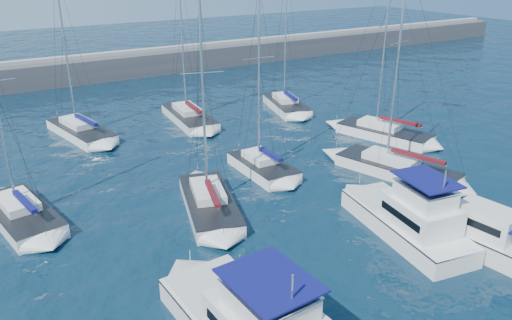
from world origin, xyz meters
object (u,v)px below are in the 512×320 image
sailboat_mid_d (397,168)px  sailboat_back_b (189,117)px  sailboat_mid_a (22,214)px  sailboat_back_c (286,105)px  motor_yacht_stbd_outer (474,233)px  sailboat_mid_b (209,203)px  motor_yacht_stbd_inner (410,221)px  sailboat_back_a (81,131)px  sailboat_mid_e (384,133)px  sailboat_mid_c (263,166)px

sailboat_mid_d → sailboat_back_b: size_ratio=1.03×
sailboat_mid_a → sailboat_back_c: size_ratio=0.90×
motor_yacht_stbd_outer → sailboat_mid_b: (-11.15, 12.15, -0.42)m
motor_yacht_stbd_inner → sailboat_back_a: size_ratio=0.63×
sailboat_mid_e → sailboat_back_b: bearing=115.8°
motor_yacht_stbd_inner → sailboat_mid_b: bearing=142.7°
motor_yacht_stbd_outer → sailboat_mid_b: bearing=124.9°
sailboat_mid_d → motor_yacht_stbd_inner: bearing=-148.2°
sailboat_back_a → sailboat_back_b: bearing=-18.3°
motor_yacht_stbd_outer → sailboat_back_b: (-4.32, 30.58, -0.42)m
sailboat_mid_b → sailboat_back_c: bearing=59.5°
motor_yacht_stbd_inner → sailboat_back_c: (8.95, 26.15, -0.59)m
sailboat_mid_c → sailboat_back_b: bearing=88.9°
motor_yacht_stbd_inner → sailboat_back_c: size_ratio=0.61×
sailboat_mid_c → sailboat_back_c: (11.40, 13.31, 0.00)m
sailboat_mid_a → sailboat_mid_c: bearing=-15.0°
sailboat_mid_d → sailboat_back_a: 28.99m
motor_yacht_stbd_outer → sailboat_mid_a: (-22.13, 17.04, -0.42)m
sailboat_mid_e → sailboat_back_b: 19.51m
motor_yacht_stbd_outer → sailboat_mid_e: bearing=53.2°
motor_yacht_stbd_inner → sailboat_mid_e: bearing=59.5°
motor_yacht_stbd_inner → sailboat_back_c: 27.64m
motor_yacht_stbd_inner → sailboat_mid_e: 17.98m
motor_yacht_stbd_outer → sailboat_back_c: bearing=69.4°
sailboat_mid_a → sailboat_back_b: sailboat_back_b is taller
motor_yacht_stbd_outer → sailboat_mid_a: bearing=134.8°
motor_yacht_stbd_inner → sailboat_mid_b: sailboat_mid_b is taller
motor_yacht_stbd_inner → sailboat_mid_a: 24.44m
sailboat_mid_a → sailboat_mid_b: sailboat_mid_b is taller
motor_yacht_stbd_outer → sailboat_mid_c: size_ratio=0.50×
sailboat_mid_b → sailboat_mid_c: bearing=44.7°
sailboat_back_b → sailboat_back_a: bearing=177.8°
sailboat_back_b → sailboat_back_c: 11.09m
sailboat_mid_e → sailboat_back_b: size_ratio=1.05×
motor_yacht_stbd_inner → motor_yacht_stbd_outer: 3.61m
sailboat_mid_e → sailboat_mid_b: bearing=174.0°
motor_yacht_stbd_inner → sailboat_mid_e: sailboat_mid_e is taller
sailboat_back_a → sailboat_back_c: sailboat_back_c is taller
motor_yacht_stbd_outer → sailboat_back_a: sailboat_back_a is taller
sailboat_mid_a → sailboat_back_c: (28.77, 11.87, 0.02)m
motor_yacht_stbd_inner → sailboat_mid_c: size_ratio=0.69×
sailboat_mid_e → sailboat_back_a: (-24.13, 15.32, -0.01)m
motor_yacht_stbd_inner → sailboat_back_c: sailboat_back_c is taller
motor_yacht_stbd_outer → sailboat_mid_e: size_ratio=0.44×
motor_yacht_stbd_inner → motor_yacht_stbd_outer: size_ratio=1.36×
motor_yacht_stbd_inner → sailboat_back_b: 27.89m
motor_yacht_stbd_inner → sailboat_mid_d: size_ratio=0.61×
motor_yacht_stbd_outer → sailboat_back_b: 30.89m
sailboat_back_c → sailboat_mid_e: bearing=-63.4°
sailboat_mid_b → sailboat_mid_d: (15.12, -2.27, 0.00)m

